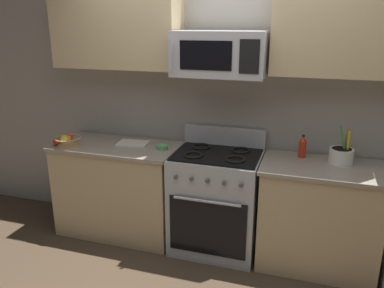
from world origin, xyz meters
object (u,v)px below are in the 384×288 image
utensil_crock (341,155)px  prep_bowl (162,147)px  range_oven (216,201)px  apple_loose (57,142)px  microwave (220,54)px  cutting_board (133,143)px  fruit_basket (68,141)px  bottle_hot_sauce (302,147)px

utensil_crock → prep_bowl: (-1.54, -0.11, -0.05)m
range_oven → apple_loose: size_ratio=14.93×
microwave → cutting_board: bearing=177.0°
microwave → fruit_basket: 1.62m
cutting_board → bottle_hot_sauce: size_ratio=1.44×
prep_bowl → apple_loose: bearing=-168.5°
fruit_basket → apple_loose: (-0.11, -0.02, -0.01)m
bottle_hot_sauce → prep_bowl: size_ratio=1.85×
microwave → fruit_basket: bearing=-171.9°
apple_loose → cutting_board: apple_loose is taller
prep_bowl → range_oven: bearing=-0.6°
range_oven → cutting_board: bearing=175.2°
range_oven → apple_loose: range_oven is taller
fruit_basket → bottle_hot_sauce: bearing=9.2°
utensil_crock → prep_bowl: utensil_crock is taller
bottle_hot_sauce → range_oven: bearing=-166.6°
bottle_hot_sauce → prep_bowl: (-1.22, -0.16, -0.07)m
range_oven → microwave: 1.30m
utensil_crock → cutting_board: 1.86m
microwave → utensil_crock: microwave is taller
cutting_board → range_oven: bearing=-4.8°
utensil_crock → apple_loose: bearing=-173.1°
cutting_board → prep_bowl: size_ratio=2.67×
apple_loose → cutting_board: size_ratio=0.25×
prep_bowl → cutting_board: bearing=168.7°
fruit_basket → prep_bowl: 0.89m
microwave → cutting_board: size_ratio=2.64×
range_oven → microwave: microwave is taller
cutting_board → prep_bowl: 0.33m
utensil_crock → prep_bowl: 1.54m
utensil_crock → fruit_basket: utensil_crock is taller
fruit_basket → bottle_hot_sauce: 2.12m
utensil_crock → bottle_hot_sauce: utensil_crock is taller
utensil_crock → fruit_basket: (-2.41, -0.28, -0.02)m
apple_loose → cutting_board: 0.71m
microwave → cutting_board: 1.20m
apple_loose → bottle_hot_sauce: bearing=9.3°
fruit_basket → bottle_hot_sauce: bottle_hot_sauce is taller
fruit_basket → bottle_hot_sauce: (2.10, 0.34, 0.04)m
microwave → prep_bowl: 0.99m
range_oven → cutting_board: range_oven is taller
prep_bowl → bottle_hot_sauce: bearing=7.5°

